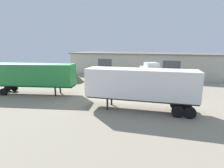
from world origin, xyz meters
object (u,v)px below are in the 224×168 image
tractor_unit_white (153,77)px  container_trailer_teal (141,84)px  container_trailer_green (33,75)px  traffic_cone (96,85)px  gravel_pile (75,78)px

tractor_unit_white → container_trailer_teal: (-0.02, -8.92, 0.74)m
container_trailer_green → container_trailer_teal: container_trailer_teal is taller
container_trailer_green → container_trailer_teal: bearing=-18.7°
tractor_unit_white → container_trailer_teal: bearing=64.3°
tractor_unit_white → traffic_cone: size_ratio=13.09×
container_trailer_green → traffic_cone: (5.94, 6.58, -2.31)m
container_trailer_green → container_trailer_teal: (14.47, -0.92, 0.03)m
container_trailer_green → gravel_pile: size_ratio=3.38×
gravel_pile → container_trailer_green: bearing=-95.8°
tractor_unit_white → container_trailer_teal: 8.95m
container_trailer_teal → gravel_pile: bearing=-41.0°
tractor_unit_white → container_trailer_green: (-14.49, -7.99, 0.71)m
container_trailer_green → container_trailer_teal: 14.50m
tractor_unit_white → container_trailer_green: bearing=3.4°
container_trailer_teal → traffic_cone: 11.60m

